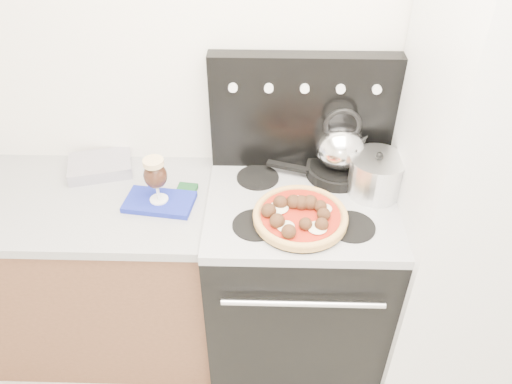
{
  "coord_description": "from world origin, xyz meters",
  "views": [
    {
      "loc": [
        -0.06,
        -0.37,
        2.19
      ],
      "look_at": [
        -0.1,
        1.05,
        1.06
      ],
      "focal_mm": 35.0,
      "sensor_mm": 36.0,
      "label": 1
    }
  ],
  "objects_px": {
    "stock_pot": "(376,176)",
    "beer_glass": "(156,180)",
    "pizza_pan": "(300,221)",
    "pizza": "(300,214)",
    "fridge": "(482,202)",
    "stove_body": "(296,281)",
    "oven_mitt": "(160,202)",
    "skillet": "(337,170)",
    "tea_kettle": "(340,143)",
    "base_cabinet": "(61,274)"
  },
  "relations": [
    {
      "from": "stock_pot",
      "to": "beer_glass",
      "type": "bearing_deg",
      "value": -174.75
    },
    {
      "from": "pizza_pan",
      "to": "pizza",
      "type": "height_order",
      "value": "pizza"
    },
    {
      "from": "fridge",
      "to": "pizza_pan",
      "type": "xyz_separation_m",
      "value": [
        -0.71,
        -0.1,
        -0.02
      ]
    },
    {
      "from": "stove_body",
      "to": "pizza_pan",
      "type": "height_order",
      "value": "pizza_pan"
    },
    {
      "from": "oven_mitt",
      "to": "stock_pot",
      "type": "bearing_deg",
      "value": 5.25
    },
    {
      "from": "fridge",
      "to": "pizza",
      "type": "relative_size",
      "value": 5.31
    },
    {
      "from": "beer_glass",
      "to": "skillet",
      "type": "relative_size",
      "value": 0.76
    },
    {
      "from": "oven_mitt",
      "to": "skillet",
      "type": "bearing_deg",
      "value": 14.85
    },
    {
      "from": "stove_body",
      "to": "stock_pot",
      "type": "xyz_separation_m",
      "value": [
        0.29,
        0.07,
        0.56
      ]
    },
    {
      "from": "oven_mitt",
      "to": "tea_kettle",
      "type": "bearing_deg",
      "value": 14.85
    },
    {
      "from": "stove_body",
      "to": "fridge",
      "type": "height_order",
      "value": "fridge"
    },
    {
      "from": "tea_kettle",
      "to": "oven_mitt",
      "type": "bearing_deg",
      "value": -176.54
    },
    {
      "from": "base_cabinet",
      "to": "stove_body",
      "type": "height_order",
      "value": "stove_body"
    },
    {
      "from": "base_cabinet",
      "to": "beer_glass",
      "type": "bearing_deg",
      "value": -3.94
    },
    {
      "from": "base_cabinet",
      "to": "stove_body",
      "type": "relative_size",
      "value": 1.65
    },
    {
      "from": "oven_mitt",
      "to": "stove_body",
      "type": "bearing_deg",
      "value": 1.17
    },
    {
      "from": "pizza_pan",
      "to": "pizza",
      "type": "relative_size",
      "value": 0.97
    },
    {
      "from": "stock_pot",
      "to": "pizza_pan",
      "type": "bearing_deg",
      "value": -147.97
    },
    {
      "from": "base_cabinet",
      "to": "stock_pot",
      "type": "distance_m",
      "value": 1.51
    },
    {
      "from": "pizza_pan",
      "to": "pizza",
      "type": "xyz_separation_m",
      "value": [
        0.0,
        0.0,
        0.03
      ]
    },
    {
      "from": "pizza_pan",
      "to": "stove_body",
      "type": "bearing_deg",
      "value": 84.12
    },
    {
      "from": "fridge",
      "to": "oven_mitt",
      "type": "distance_m",
      "value": 1.27
    },
    {
      "from": "base_cabinet",
      "to": "beer_glass",
      "type": "relative_size",
      "value": 7.28
    },
    {
      "from": "base_cabinet",
      "to": "tea_kettle",
      "type": "xyz_separation_m",
      "value": [
        1.26,
        0.16,
        0.65
      ]
    },
    {
      "from": "stove_body",
      "to": "tea_kettle",
      "type": "xyz_separation_m",
      "value": [
        0.16,
        0.18,
        0.64
      ]
    },
    {
      "from": "stove_body",
      "to": "tea_kettle",
      "type": "relative_size",
      "value": 3.87
    },
    {
      "from": "skillet",
      "to": "fridge",
      "type": "bearing_deg",
      "value": -20.8
    },
    {
      "from": "pizza_pan",
      "to": "stock_pot",
      "type": "xyz_separation_m",
      "value": [
        0.31,
        0.19,
        0.07
      ]
    },
    {
      "from": "tea_kettle",
      "to": "stock_pot",
      "type": "height_order",
      "value": "tea_kettle"
    },
    {
      "from": "stove_body",
      "to": "oven_mitt",
      "type": "relative_size",
      "value": 3.22
    },
    {
      "from": "beer_glass",
      "to": "stock_pot",
      "type": "distance_m",
      "value": 0.87
    },
    {
      "from": "beer_glass",
      "to": "oven_mitt",
      "type": "bearing_deg",
      "value": 0.0
    },
    {
      "from": "base_cabinet",
      "to": "fridge",
      "type": "distance_m",
      "value": 1.88
    },
    {
      "from": "base_cabinet",
      "to": "tea_kettle",
      "type": "relative_size",
      "value": 6.38
    },
    {
      "from": "oven_mitt",
      "to": "skillet",
      "type": "distance_m",
      "value": 0.75
    },
    {
      "from": "beer_glass",
      "to": "stock_pot",
      "type": "bearing_deg",
      "value": 5.25
    },
    {
      "from": "fridge",
      "to": "tea_kettle",
      "type": "distance_m",
      "value": 0.6
    },
    {
      "from": "tea_kettle",
      "to": "stove_body",
      "type": "bearing_deg",
      "value": -142.12
    },
    {
      "from": "stock_pot",
      "to": "stove_body",
      "type": "bearing_deg",
      "value": -166.99
    },
    {
      "from": "base_cabinet",
      "to": "tea_kettle",
      "type": "distance_m",
      "value": 1.43
    },
    {
      "from": "fridge",
      "to": "tea_kettle",
      "type": "height_order",
      "value": "fridge"
    },
    {
      "from": "skillet",
      "to": "oven_mitt",
      "type": "bearing_deg",
      "value": -165.15
    },
    {
      "from": "stove_body",
      "to": "pizza_pan",
      "type": "distance_m",
      "value": 0.5
    },
    {
      "from": "pizza",
      "to": "fridge",
      "type": "bearing_deg",
      "value": 7.92
    },
    {
      "from": "stove_body",
      "to": "tea_kettle",
      "type": "bearing_deg",
      "value": 49.27
    },
    {
      "from": "pizza_pan",
      "to": "stock_pot",
      "type": "height_order",
      "value": "stock_pot"
    },
    {
      "from": "pizza_pan",
      "to": "fridge",
      "type": "bearing_deg",
      "value": 7.92
    },
    {
      "from": "stove_body",
      "to": "beer_glass",
      "type": "xyz_separation_m",
      "value": [
        -0.57,
        -0.01,
        0.58
      ]
    },
    {
      "from": "oven_mitt",
      "to": "fridge",
      "type": "bearing_deg",
      "value": -0.6
    },
    {
      "from": "oven_mitt",
      "to": "pizza_pan",
      "type": "xyz_separation_m",
      "value": [
        0.56,
        -0.11,
        0.01
      ]
    }
  ]
}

